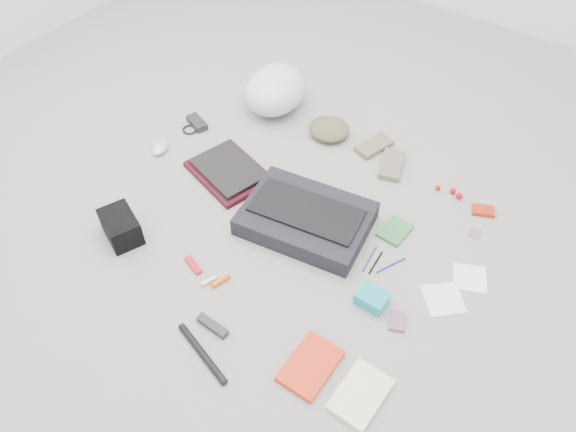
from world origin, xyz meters
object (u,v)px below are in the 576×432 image
Objects in this scene: laptop at (228,169)px; bike_helmet at (275,90)px; book_red at (310,366)px; accordion_wallet at (372,298)px; messenger_bag at (306,219)px; camera_bag at (121,227)px.

laptop is 0.53m from bike_helmet.
book_red is 0.34m from accordion_wallet.
bike_helmet is at bearing 143.94° from accordion_wallet.
accordion_wallet is (0.40, -0.17, -0.01)m from messenger_bag.
accordion_wallet reaches higher than laptop.
messenger_bag is 2.88× the size of camera_bag.
camera_bag is 0.93m from book_red.
camera_bag is (-0.56, -0.47, 0.01)m from messenger_bag.
camera_bag reaches higher than laptop.
bike_helmet is 1.21m from accordion_wallet.
accordion_wallet is at bearing 1.30° from laptop.
laptop is at bearing 166.49° from accordion_wallet.
accordion_wallet is at bearing 82.88° from book_red.
camera_bag is at bearing -149.57° from messenger_bag.
book_red is 2.00× the size of accordion_wallet.
camera_bag is 1.01m from accordion_wallet.
bike_helmet is 3.30× the size of accordion_wallet.
messenger_bag is 0.44m from accordion_wallet.
laptop is 1.42× the size of book_red.
book_red is at bearing -18.85° from laptop.
accordion_wallet is (0.96, 0.30, -0.03)m from camera_bag.
laptop reaches higher than book_red.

